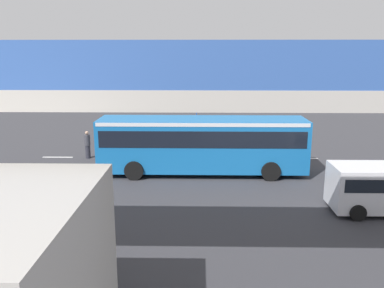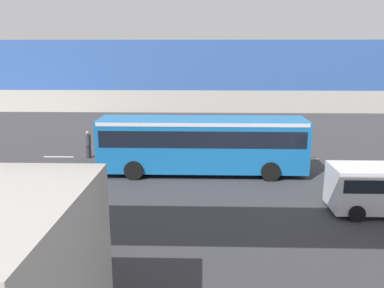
{
  "view_description": "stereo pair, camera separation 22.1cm",
  "coord_description": "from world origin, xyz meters",
  "px_view_note": "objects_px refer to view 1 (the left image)",
  "views": [
    {
      "loc": [
        -1.33,
        22.12,
        6.8
      ],
      "look_at": [
        -0.89,
        -0.23,
        1.6
      ],
      "focal_mm": 37.47,
      "sensor_mm": 36.0,
      "label": 1
    },
    {
      "loc": [
        -1.55,
        22.12,
        6.8
      ],
      "look_at": [
        -0.89,
        -0.23,
        1.6
      ],
      "focal_mm": 37.47,
      "sensor_mm": 36.0,
      "label": 2
    }
  ],
  "objects_px": {
    "bicycle_black": "(354,182)",
    "traffic_sign": "(196,125)",
    "city_bus": "(202,141)",
    "pedestrian": "(87,145)",
    "bicycle_orange": "(368,189)"
  },
  "relations": [
    {
      "from": "traffic_sign",
      "to": "bicycle_black",
      "type": "bearing_deg",
      "value": 137.85
    },
    {
      "from": "bicycle_orange",
      "to": "pedestrian",
      "type": "relative_size",
      "value": 0.99
    },
    {
      "from": "bicycle_black",
      "to": "traffic_sign",
      "type": "bearing_deg",
      "value": -42.15
    },
    {
      "from": "bicycle_black",
      "to": "traffic_sign",
      "type": "distance_m",
      "value": 10.9
    },
    {
      "from": "pedestrian",
      "to": "bicycle_black",
      "type": "bearing_deg",
      "value": 159.44
    },
    {
      "from": "city_bus",
      "to": "pedestrian",
      "type": "xyz_separation_m",
      "value": [
        7.39,
        -3.14,
        -1.0
      ]
    },
    {
      "from": "bicycle_black",
      "to": "bicycle_orange",
      "type": "relative_size",
      "value": 1.0
    },
    {
      "from": "city_bus",
      "to": "bicycle_orange",
      "type": "height_order",
      "value": "city_bus"
    },
    {
      "from": "bicycle_black",
      "to": "traffic_sign",
      "type": "height_order",
      "value": "traffic_sign"
    },
    {
      "from": "bicycle_orange",
      "to": "traffic_sign",
      "type": "distance_m",
      "value": 11.85
    },
    {
      "from": "traffic_sign",
      "to": "pedestrian",
      "type": "bearing_deg",
      "value": 12.84
    },
    {
      "from": "pedestrian",
      "to": "traffic_sign",
      "type": "bearing_deg",
      "value": -167.16
    },
    {
      "from": "city_bus",
      "to": "traffic_sign",
      "type": "height_order",
      "value": "city_bus"
    },
    {
      "from": "city_bus",
      "to": "bicycle_orange",
      "type": "bearing_deg",
      "value": 155.79
    },
    {
      "from": "pedestrian",
      "to": "traffic_sign",
      "type": "xyz_separation_m",
      "value": [
        -7.04,
        -1.6,
        1.0
      ]
    }
  ]
}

